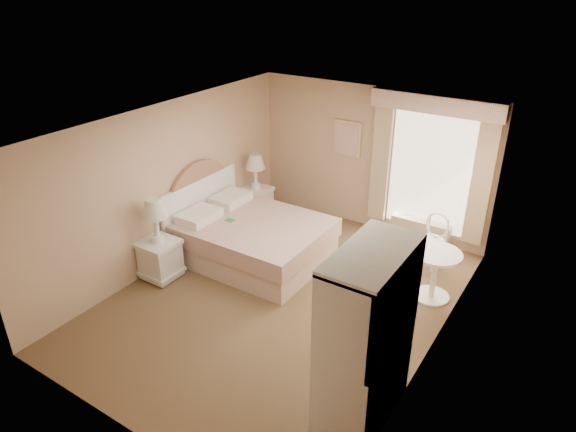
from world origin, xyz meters
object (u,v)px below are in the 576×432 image
Objects in this scene: round_table at (435,268)px; armoire at (366,351)px; bed at (247,236)px; nightstand_far at (256,195)px; cafe_chair at (434,236)px; nightstand_near at (159,249)px.

round_table is 0.37× the size of armoire.
bed is 1.44m from nightstand_far.
bed reaches higher than round_table.
bed is at bearing 146.93° from armoire.
bed is at bearing -169.77° from round_table.
cafe_chair is 3.34m from armoire.
nightstand_near is 2.43m from nightstand_far.
armoire reaches higher than bed.
bed is at bearing -136.69° from cafe_chair.
round_table is 2.45m from armoire.
nightstand_far is 0.62× the size of armoire.
nightstand_near is 3.97m from round_table.
round_table is at bearing 91.49° from armoire.
armoire reaches higher than cafe_chair.
round_table is (3.59, -0.73, 0.02)m from nightstand_far.
nightstand_far is 1.68× the size of round_table.
nightstand_near is 1.04× the size of nightstand_far.
round_table is (2.86, 0.52, 0.11)m from bed.
nightstand_far is at bearing 168.53° from round_table.
nightstand_far is (0.00, 2.43, -0.02)m from nightstand_near.
round_table is 0.85× the size of cafe_chair.
cafe_chair is at bearing 109.88° from round_table.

